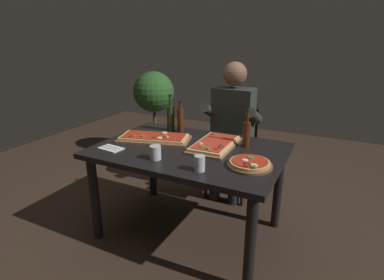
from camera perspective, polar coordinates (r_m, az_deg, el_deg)
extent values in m
plane|color=#38281E|center=(2.68, -0.50, -16.54)|extent=(6.40, 6.40, 0.00)
cube|color=black|center=(2.34, -0.55, -1.98)|extent=(1.40, 0.96, 0.04)
cylinder|color=black|center=(2.54, -17.64, -10.37)|extent=(0.07, 0.07, 0.70)
cylinder|color=black|center=(1.99, 10.77, -18.65)|extent=(0.07, 0.07, 0.70)
cylinder|color=black|center=(3.09, -7.40, -4.19)|extent=(0.07, 0.07, 0.70)
cylinder|color=black|center=(2.66, 15.71, -8.78)|extent=(0.07, 0.07, 0.70)
cube|color=brown|center=(2.52, -7.05, 0.16)|extent=(0.63, 0.41, 0.02)
cube|color=#DBB270|center=(2.52, -7.07, 0.54)|extent=(0.58, 0.37, 0.02)
cube|color=#B72D19|center=(2.51, -7.08, 0.83)|extent=(0.53, 0.33, 0.01)
cylinder|color=brown|center=(2.46, -6.94, 0.54)|extent=(0.04, 0.04, 0.01)
cylinder|color=#4C7F2D|center=(2.51, -10.67, 0.78)|extent=(0.02, 0.02, 0.01)
cylinder|color=maroon|center=(2.45, -5.00, 0.58)|extent=(0.03, 0.03, 0.01)
cylinder|color=beige|center=(2.44, -5.98, 0.44)|extent=(0.04, 0.04, 0.00)
cylinder|color=beige|center=(2.56, -5.13, 1.36)|extent=(0.04, 0.04, 0.01)
cylinder|color=#4C7F2D|center=(2.50, -9.17, 0.78)|extent=(0.03, 0.03, 0.01)
cylinder|color=maroon|center=(2.51, -11.28, 0.72)|extent=(0.03, 0.03, 0.01)
cylinder|color=beige|center=(2.46, -4.76, 0.63)|extent=(0.03, 0.03, 0.01)
cube|color=olive|center=(2.36, 4.24, -1.04)|extent=(0.30, 0.51, 0.02)
cube|color=#E5C184|center=(2.36, 4.25, -0.63)|extent=(0.27, 0.46, 0.02)
cube|color=red|center=(2.35, 4.26, -0.33)|extent=(0.24, 0.43, 0.01)
cylinder|color=brown|center=(2.27, 5.42, -0.95)|extent=(0.03, 0.03, 0.01)
cylinder|color=#4C7F2D|center=(2.24, 1.90, -1.18)|extent=(0.04, 0.04, 0.01)
cylinder|color=beige|center=(2.30, 1.63, -0.61)|extent=(0.03, 0.03, 0.01)
cylinder|color=#4C7F2D|center=(2.19, 3.03, -1.58)|extent=(0.04, 0.04, 0.01)
cylinder|color=brown|center=(2.51, 3.95, 1.06)|extent=(0.03, 0.03, 0.01)
cylinder|color=brown|center=(2.24, 5.41, -1.25)|extent=(0.04, 0.04, 0.00)
cylinder|color=maroon|center=(2.20, 4.63, -1.64)|extent=(0.04, 0.04, 0.00)
cylinder|color=brown|center=(2.04, 10.70, -4.66)|extent=(0.29, 0.29, 0.02)
cylinder|color=tan|center=(2.03, 10.73, -4.19)|extent=(0.26, 0.26, 0.02)
cylinder|color=#B72D19|center=(2.03, 10.75, -3.86)|extent=(0.23, 0.23, 0.01)
cylinder|color=maroon|center=(1.94, 10.16, -4.70)|extent=(0.03, 0.03, 0.01)
cylinder|color=#4C7F2D|center=(2.07, 10.94, -3.21)|extent=(0.04, 0.04, 0.01)
cylinder|color=maroon|center=(1.97, 10.11, -4.25)|extent=(0.03, 0.03, 0.01)
cylinder|color=beige|center=(2.02, 9.88, -3.71)|extent=(0.04, 0.04, 0.01)
cylinder|color=#4C7F2D|center=(1.97, 11.12, -4.39)|extent=(0.03, 0.03, 0.01)
cylinder|color=beige|center=(1.95, 11.53, -4.64)|extent=(0.04, 0.04, 0.01)
cylinder|color=#4C7F2D|center=(1.93, 11.40, -4.88)|extent=(0.03, 0.03, 0.01)
cylinder|color=#233819|center=(2.74, -3.98, 4.02)|extent=(0.07, 0.07, 0.22)
cylinder|color=#233819|center=(2.71, -4.06, 7.21)|extent=(0.03, 0.03, 0.09)
cylinder|color=black|center=(2.70, -4.08, 8.27)|extent=(0.03, 0.03, 0.01)
cylinder|color=#47230F|center=(2.36, 10.09, 0.98)|extent=(0.06, 0.06, 0.19)
cylinder|color=#47230F|center=(2.32, 10.28, 4.29)|extent=(0.02, 0.02, 0.09)
cylinder|color=black|center=(2.31, 10.35, 5.48)|extent=(0.02, 0.02, 0.01)
cylinder|color=#47230F|center=(2.70, -2.16, 3.64)|extent=(0.06, 0.06, 0.21)
cylinder|color=#47230F|center=(2.66, -2.19, 6.38)|extent=(0.02, 0.02, 0.06)
cylinder|color=black|center=(2.66, -2.20, 7.10)|extent=(0.03, 0.03, 0.01)
cylinder|color=silver|center=(1.93, 1.44, -4.36)|extent=(0.07, 0.07, 0.10)
cylinder|color=#5B3814|center=(1.94, 1.43, -4.98)|extent=(0.06, 0.06, 0.06)
cylinder|color=silver|center=(2.12, -6.82, -2.33)|extent=(0.08, 0.08, 0.10)
cylinder|color=silver|center=(2.13, -6.79, -2.94)|extent=(0.06, 0.06, 0.05)
cube|color=white|center=(2.39, -14.86, -1.52)|extent=(0.19, 0.13, 0.01)
cube|color=silver|center=(2.38, -15.19, -1.52)|extent=(0.17, 0.03, 0.00)
cube|color=silver|center=(2.40, -14.56, -1.27)|extent=(0.17, 0.03, 0.00)
cube|color=black|center=(3.08, 7.35, -2.62)|extent=(0.44, 0.44, 0.04)
cube|color=black|center=(3.19, 8.73, 2.41)|extent=(0.40, 0.04, 0.42)
cylinder|color=black|center=(3.07, 2.61, -7.13)|extent=(0.04, 0.04, 0.41)
cylinder|color=black|center=(2.96, 9.42, -8.48)|extent=(0.04, 0.04, 0.41)
cylinder|color=black|center=(3.39, 5.25, -4.59)|extent=(0.04, 0.04, 0.41)
cylinder|color=black|center=(3.29, 11.44, -5.70)|extent=(0.04, 0.04, 0.41)
cylinder|color=#23232D|center=(3.04, 4.25, -7.03)|extent=(0.11, 0.11, 0.45)
cylinder|color=#23232D|center=(2.98, 7.84, -7.74)|extent=(0.11, 0.11, 0.45)
cube|color=#23232D|center=(2.97, 6.76, -1.82)|extent=(0.34, 0.40, 0.12)
cube|color=#2D332D|center=(2.96, 7.67, 4.60)|extent=(0.38, 0.22, 0.52)
sphere|color=brown|center=(2.89, 8.01, 12.11)|extent=(0.22, 0.22, 0.22)
cylinder|color=#2D332D|center=(2.99, 3.38, 5.37)|extent=(0.09, 0.31, 0.21)
cylinder|color=#2D332D|center=(2.85, 11.55, 4.35)|extent=(0.09, 0.31, 0.21)
cylinder|color=#846042|center=(4.24, -6.76, -0.58)|extent=(0.37, 0.37, 0.30)
cylinder|color=brown|center=(4.15, -6.93, 3.64)|extent=(0.04, 0.04, 0.35)
sphere|color=#285623|center=(4.07, -7.15, 8.90)|extent=(0.53, 0.53, 0.53)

